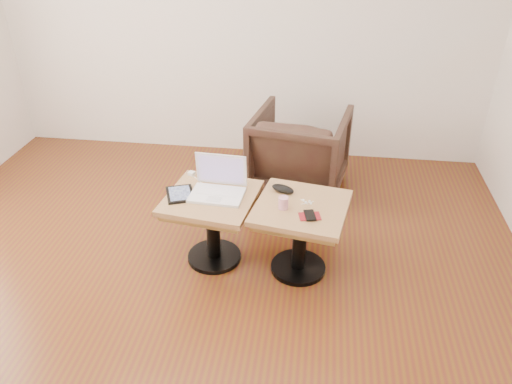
# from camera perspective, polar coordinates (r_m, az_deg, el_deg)

# --- Properties ---
(room_shell) EXTENTS (4.52, 4.52, 2.71)m
(room_shell) POSITION_cam_1_polar(r_m,az_deg,el_deg) (2.52, -9.74, 10.26)
(room_shell) COLOR #562215
(room_shell) RESTS_ON ground
(side_table_left) EXTENTS (0.65, 0.65, 0.52)m
(side_table_left) POSITION_cam_1_polar(r_m,az_deg,el_deg) (3.35, -5.05, -2.29)
(side_table_left) COLOR black
(side_table_left) RESTS_ON ground
(side_table_right) EXTENTS (0.66, 0.66, 0.52)m
(side_table_right) POSITION_cam_1_polar(r_m,az_deg,el_deg) (3.25, 5.11, -3.45)
(side_table_right) COLOR black
(side_table_right) RESTS_ON ground
(laptop) EXTENTS (0.36, 0.29, 0.25)m
(laptop) POSITION_cam_1_polar(r_m,az_deg,el_deg) (3.28, -4.33, 0.63)
(laptop) COLOR white
(laptop) RESTS_ON side_table_left
(tablet) EXTENTS (0.24, 0.26, 0.02)m
(tablet) POSITION_cam_1_polar(r_m,az_deg,el_deg) (3.31, -8.68, -0.23)
(tablet) COLOR black
(tablet) RESTS_ON side_table_left
(charging_adapter) EXTENTS (0.05, 0.05, 0.02)m
(charging_adapter) POSITION_cam_1_polar(r_m,az_deg,el_deg) (3.54, -7.38, 2.12)
(charging_adapter) COLOR white
(charging_adapter) RESTS_ON side_table_left
(glasses_case) EXTENTS (0.18, 0.13, 0.05)m
(glasses_case) POSITION_cam_1_polar(r_m,az_deg,el_deg) (3.30, 3.09, 0.36)
(glasses_case) COLOR black
(glasses_case) RESTS_ON side_table_right
(striped_cup) EXTENTS (0.07, 0.07, 0.08)m
(striped_cup) POSITION_cam_1_polar(r_m,az_deg,el_deg) (3.12, 3.14, -1.24)
(striped_cup) COLOR #C3396B
(striped_cup) RESTS_ON side_table_right
(earbuds_tangle) EXTENTS (0.08, 0.05, 0.02)m
(earbuds_tangle) POSITION_cam_1_polar(r_m,az_deg,el_deg) (3.21, 5.88, -1.12)
(earbuds_tangle) COLOR white
(earbuds_tangle) RESTS_ON side_table_right
(phone_on_sleeve) EXTENTS (0.15, 0.13, 0.02)m
(phone_on_sleeve) POSITION_cam_1_polar(r_m,az_deg,el_deg) (3.07, 6.17, -2.72)
(phone_on_sleeve) COLOR maroon
(phone_on_sleeve) RESTS_ON side_table_right
(armchair) EXTENTS (0.87, 0.89, 0.70)m
(armchair) POSITION_cam_1_polar(r_m,az_deg,el_deg) (4.25, 5.03, 4.69)
(armchair) COLOR #321A17
(armchair) RESTS_ON ground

